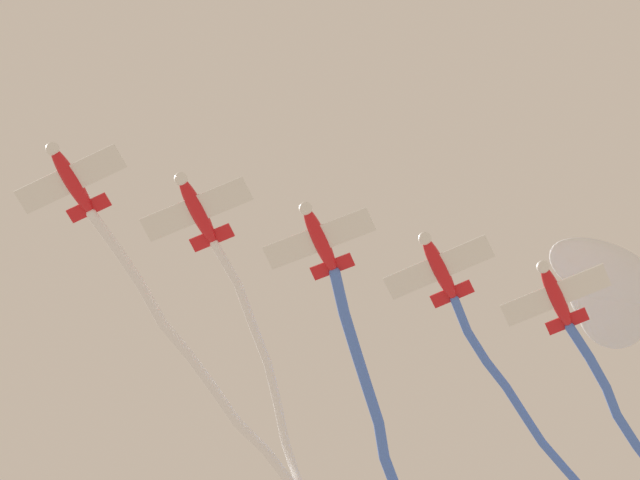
% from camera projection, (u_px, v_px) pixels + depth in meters
% --- Properties ---
extents(airplane_lead, '(6.90, 6.38, 1.93)m').
position_uv_depth(airplane_lead, '(71.00, 179.00, 88.76)').
color(airplane_lead, red).
extents(smoke_trail_lead, '(18.93, 16.97, 2.35)m').
position_uv_depth(smoke_trail_lead, '(192.00, 356.00, 93.26)').
color(smoke_trail_lead, white).
extents(airplane_left_wing, '(7.04, 6.27, 1.93)m').
position_uv_depth(airplane_left_wing, '(197.00, 209.00, 89.89)').
color(airplane_left_wing, red).
extents(smoke_trail_left_wing, '(15.02, 26.10, 1.49)m').
position_uv_depth(smoke_trail_left_wing, '(280.00, 425.00, 96.13)').
color(smoke_trail_left_wing, white).
extents(airplane_right_wing, '(7.11, 6.24, 1.93)m').
position_uv_depth(airplane_right_wing, '(319.00, 238.00, 91.02)').
color(airplane_right_wing, red).
extents(smoke_trail_right_wing, '(10.90, 18.54, 1.96)m').
position_uv_depth(smoke_trail_right_wing, '(371.00, 403.00, 95.28)').
color(smoke_trail_right_wing, '#4C75DB').
extents(airplane_slot, '(6.93, 6.35, 1.93)m').
position_uv_depth(airplane_slot, '(439.00, 267.00, 92.16)').
color(airplane_slot, red).
extents(smoke_trail_slot, '(21.28, 18.91, 1.48)m').
position_uv_depth(smoke_trail_slot, '(547.00, 443.00, 98.00)').
color(smoke_trail_slot, '#4C75DB').
extents(airplane_trail, '(6.96, 6.31, 1.93)m').
position_uv_depth(airplane_trail, '(555.00, 295.00, 93.29)').
color(airplane_trail, red).
extents(smoke_trail_trail, '(12.74, 11.07, 1.45)m').
position_uv_depth(smoke_trail_trail, '(622.00, 414.00, 96.58)').
color(smoke_trail_trail, '#4C75DB').
extents(cloud_east, '(11.54, 10.72, 3.68)m').
position_uv_depth(cloud_east, '(613.00, 292.00, 106.14)').
color(cloud_east, white).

